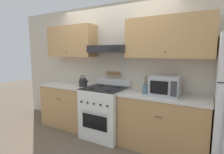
{
  "coord_description": "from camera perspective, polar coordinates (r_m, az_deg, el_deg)",
  "views": [
    {
      "loc": [
        1.7,
        -2.47,
        1.58
      ],
      "look_at": [
        0.16,
        0.26,
        1.16
      ],
      "focal_mm": 28.0,
      "sensor_mm": 36.0,
      "label": 1
    }
  ],
  "objects": [
    {
      "name": "ground_plane",
      "position": [
        3.39,
        -4.75,
        -20.09
      ],
      "size": [
        16.0,
        16.0,
        0.0
      ],
      "primitive_type": "plane",
      "color": "brown"
    },
    {
      "name": "wall_back",
      "position": [
        3.47,
        1.1,
        5.86
      ],
      "size": [
        5.2,
        0.46,
        2.55
      ],
      "color": "beige",
      "rests_on": "ground_plane"
    },
    {
      "name": "counter_left",
      "position": [
        4.01,
        -13.74,
        -8.81
      ],
      "size": [
        1.16,
        0.63,
        0.91
      ],
      "color": "tan",
      "rests_on": "ground_plane"
    },
    {
      "name": "counter_right",
      "position": [
        3.07,
        16.16,
        -14.11
      ],
      "size": [
        1.4,
        0.63,
        0.91
      ],
      "color": "tan",
      "rests_on": "ground_plane"
    },
    {
      "name": "stove_range",
      "position": [
        3.4,
        -2.34,
        -11.26
      ],
      "size": [
        0.75,
        0.73,
        1.06
      ],
      "color": "white",
      "rests_on": "ground_plane"
    },
    {
      "name": "tea_kettle",
      "position": [
        3.64,
        -9.46,
        -1.59
      ],
      "size": [
        0.22,
        0.17,
        0.23
      ],
      "color": "#232326",
      "rests_on": "counter_left"
    },
    {
      "name": "microwave",
      "position": [
        2.92,
        16.96,
        -2.82
      ],
      "size": [
        0.45,
        0.37,
        0.32
      ],
      "color": "#ADAFB5",
      "rests_on": "counter_right"
    },
    {
      "name": "utensil_crock",
      "position": [
        3.0,
        10.98,
        -3.85
      ],
      "size": [
        0.11,
        0.11,
        0.3
      ],
      "color": "slate",
      "rests_on": "counter_right"
    }
  ]
}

